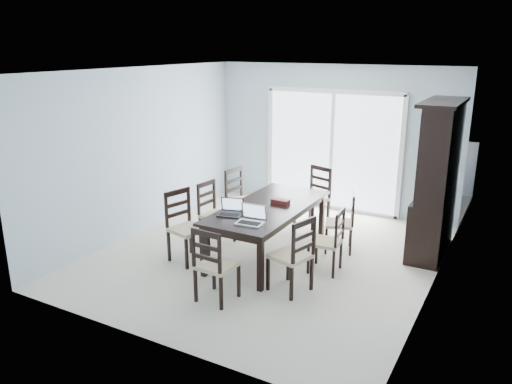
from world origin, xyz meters
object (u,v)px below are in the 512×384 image
Objects in this scene: laptop_dark at (230,212)px; chair_left_mid at (212,206)px; chair_left_far at (239,192)px; chair_right_far at (346,216)px; chair_right_near at (296,248)px; chair_end_far at (316,190)px; dining_table at (268,211)px; chair_end_near at (212,258)px; cell_phone at (246,224)px; china_hutch at (437,181)px; chair_left_near at (183,218)px; game_box at (280,201)px; laptop_silver at (250,220)px; chair_right_mid at (332,235)px; hot_tub at (311,164)px.

chair_left_mid is at bearing 122.73° from laptop_dark.
chair_left_far is 1.84m from chair_right_far.
chair_right_near is 0.97× the size of chair_end_far.
dining_table is 1.15m from chair_right_far.
chair_right_far is (0.90, 0.70, -0.13)m from dining_table.
chair_end_near is 3.03m from chair_end_far.
china_hutch is at bearing 57.65° from cell_phone.
chair_left_near reaches higher than cell_phone.
game_box reaches higher than dining_table.
laptop_silver is at bearing 43.62° from chair_left_far.
laptop_dark is 0.42m from laptop_silver.
dining_table is 2.41m from china_hutch.
chair_right_near is at bearing -27.03° from laptop_dark.
laptop_dark is at bearing 108.79° from chair_right_mid.
game_box is at bearing 50.18° from laptop_dark.
chair_left_mid is at bearing 126.16° from chair_end_near.
chair_left_near is 3.17× the size of laptop_silver.
game_box is at bearing 58.59° from dining_table.
dining_table is at bearing 139.50° from chair_left_near.
game_box is 3.49m from hot_tub.
chair_right_mid is (-1.03, -1.33, -0.54)m from china_hutch.
chair_right_near is at bearing -69.17° from hot_tub.
chair_right_mid is at bearing -4.83° from dining_table.
china_hutch reaches higher than chair_left_mid.
chair_right_mid reaches higher than dining_table.
chair_left_far is 3.17× the size of laptop_silver.
chair_right_far is at bearing -58.36° from hot_tub.
hot_tub is at bearing -167.18° from chair_left_near.
cell_phone reaches higher than dining_table.
chair_left_far is 1.03× the size of chair_right_near.
chair_left_near reaches higher than dining_table.
laptop_dark is at bearing 119.04° from chair_right_far.
china_hutch reaches higher than laptop_silver.
laptop_dark is (-0.36, -2.11, 0.19)m from chair_end_far.
chair_left_far reaches higher than chair_right_mid.
chair_right_far is 1.76m from laptop_dark.
hot_tub reaches higher than laptop_dark.
china_hutch is 8.65× the size of game_box.
chair_left_near reaches higher than chair_right_far.
china_hutch is 3.03m from chair_left_far.
chair_left_near is 1.12× the size of chair_right_far.
chair_right_near is 1.02m from chair_end_near.
cell_phone is at bearing 107.96° from chair_end_far.
chair_end_near is 5.13m from hot_tub.
chair_right_near is 1.11× the size of chair_right_mid.
chair_right_mid is at bearing 49.83° from cell_phone.
china_hutch reaches higher than dining_table.
china_hutch is 2.18× the size of chair_right_mid.
chair_left_mid is 1.12m from game_box.
chair_left_mid is at bearing 89.44° from chair_right_far.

